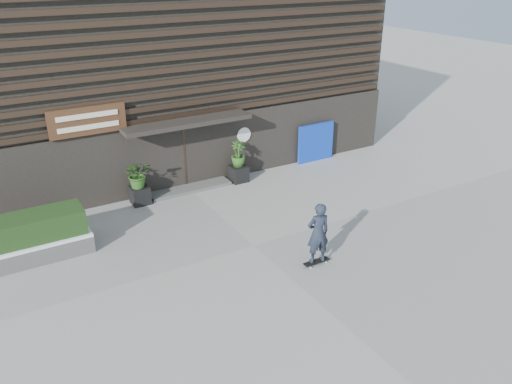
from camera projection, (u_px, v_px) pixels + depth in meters
ground at (254, 246)px, 15.04m from camera, size 80.00×80.00×0.00m
entrance_step at (190, 188)px, 18.63m from camera, size 3.00×0.80×0.12m
planter_pot_left at (140, 195)px, 17.50m from camera, size 0.60×0.60×0.60m
bamboo_left at (138, 174)px, 17.18m from camera, size 0.86×0.75×0.96m
planter_pot_right at (239, 174)px, 19.24m from camera, size 0.60×0.60×0.60m
bamboo_right at (238, 154)px, 18.92m from camera, size 0.54×0.54×0.96m
raised_bed at (26, 251)px, 14.28m from camera, size 3.50×1.20×0.50m
snow_layer at (24, 242)px, 14.16m from camera, size 3.50×1.20×0.08m
hedge at (21, 229)px, 14.00m from camera, size 3.30×1.00×0.70m
blue_tarp at (316, 142)px, 21.00m from camera, size 1.67×0.13×1.56m
building at (132, 55)px, 21.21m from camera, size 18.00×11.00×8.00m
skateboarder at (318, 233)px, 13.74m from camera, size 0.78×0.52×1.84m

